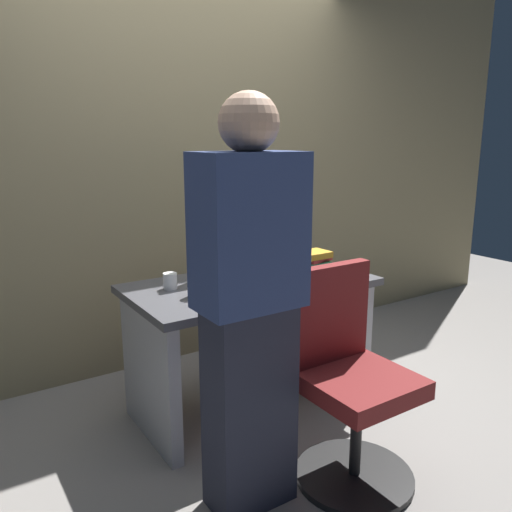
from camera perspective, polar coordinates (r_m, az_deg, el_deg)
ground_plane at (r=3.02m, az=-0.54°, el=-16.20°), size 9.00×9.00×0.00m
wall_back at (r=3.41m, az=-8.81°, el=13.28°), size 6.40×0.10×3.00m
desk at (r=2.81m, az=-0.56°, el=-7.39°), size 1.30×0.69×0.73m
office_chair at (r=2.32m, az=10.34°, el=-14.01°), size 0.52×0.52×0.94m
person_at_desk at (r=1.96m, az=-0.74°, el=-5.91°), size 0.40×0.24×1.64m
monitor at (r=2.85m, az=-2.23°, el=3.05°), size 0.54×0.15×0.46m
keyboard at (r=2.65m, az=0.55°, el=-3.19°), size 0.43×0.14×0.02m
mouse at (r=2.82m, az=5.34°, el=-2.10°), size 0.06×0.10×0.03m
cup_near_keyboard at (r=2.49m, az=-6.75°, el=-3.41°), size 0.08×0.08×0.10m
cup_by_monitor at (r=2.64m, az=-9.57°, el=-2.77°), size 0.07×0.07×0.08m
book_stack at (r=3.05m, az=6.53°, el=-0.33°), size 0.21×0.15×0.10m
cell_phone at (r=2.89m, az=9.86°, el=-2.16°), size 0.08×0.15×0.01m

